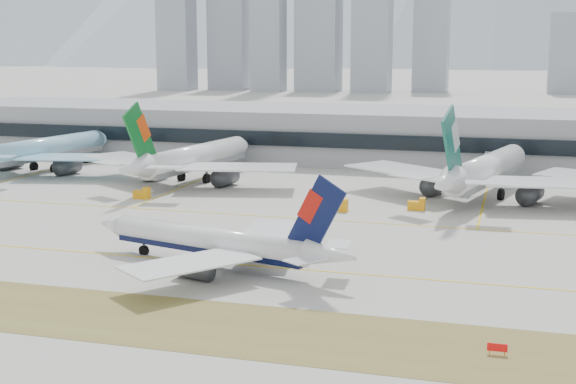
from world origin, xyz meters
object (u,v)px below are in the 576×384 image
(widebody_cathay, at_px, (483,172))
(terminal, at_px, (387,135))
(taxiing_airliner, at_px, (218,243))
(widebody_eva, at_px, (191,159))
(widebody_korean, at_px, (40,151))

(widebody_cathay, xyz_separation_m, terminal, (-30.16, 53.71, 1.48))
(taxiing_airliner, distance_m, widebody_eva, 78.35)
(taxiing_airliner, height_order, widebody_eva, widebody_eva)
(taxiing_airliner, bearing_deg, widebody_cathay, -103.01)
(terminal, bearing_deg, widebody_eva, -127.91)
(taxiing_airliner, distance_m, widebody_cathay, 77.56)
(widebody_korean, distance_m, terminal, 97.98)
(widebody_korean, bearing_deg, widebody_cathay, -83.45)
(widebody_eva, height_order, widebody_cathay, widebody_cathay)
(widebody_korean, xyz_separation_m, widebody_eva, (45.74, -4.80, 0.09))
(widebody_korean, bearing_deg, taxiing_airliner, -123.42)
(terminal, bearing_deg, widebody_cathay, -60.69)
(widebody_eva, relative_size, widebody_cathay, 0.97)
(widebody_cathay, bearing_deg, widebody_korean, 100.71)
(widebody_eva, bearing_deg, widebody_korean, 93.19)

